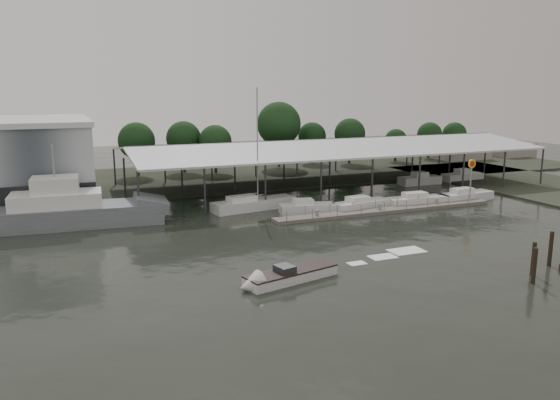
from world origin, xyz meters
name	(u,v)px	position (x,y,z in m)	size (l,w,h in m)	color
ground	(307,250)	(0.00, 0.00, 0.00)	(200.00, 200.00, 0.00)	black
land_strip_far	(193,178)	(0.00, 42.00, 0.10)	(140.00, 30.00, 0.30)	#323629
covered_boat_shed	(330,144)	(17.00, 28.00, 6.13)	(58.24, 24.00, 6.96)	silver
floating_dock	(387,210)	(15.00, 10.00, 0.20)	(28.00, 2.00, 1.40)	#69635C
shell_fuel_sign	(471,172)	(27.00, 9.99, 3.93)	(1.10, 0.18, 5.55)	gray
distant_commercial_buildings	(475,150)	(59.03, 44.69, 1.84)	(22.00, 8.00, 4.00)	gray
grey_trawler	(70,211)	(-18.84, 17.30, 1.58)	(19.73, 6.52, 8.84)	slate
white_sailboat	(253,204)	(1.18, 17.28, 0.66)	(10.58, 4.26, 14.31)	white
speedboat_underway	(284,277)	(-5.09, -6.78, 0.39)	(18.85, 6.13, 2.00)	white
moored_cruiser_0	(307,208)	(6.28, 13.23, 0.61)	(6.65, 3.41, 1.70)	white
moored_cruiser_1	(361,205)	(12.83, 12.26, 0.61)	(7.58, 3.36, 1.70)	white
moored_cruiser_2	(417,200)	(20.56, 11.82, 0.61)	(8.19, 2.66, 1.70)	white
moored_cruiser_3	(465,196)	(27.86, 11.86, 0.61)	(8.12, 2.87, 1.70)	white
horizon_tree_line	(291,134)	(19.58, 47.83, 6.09)	(68.95, 10.20, 11.77)	#2E2014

